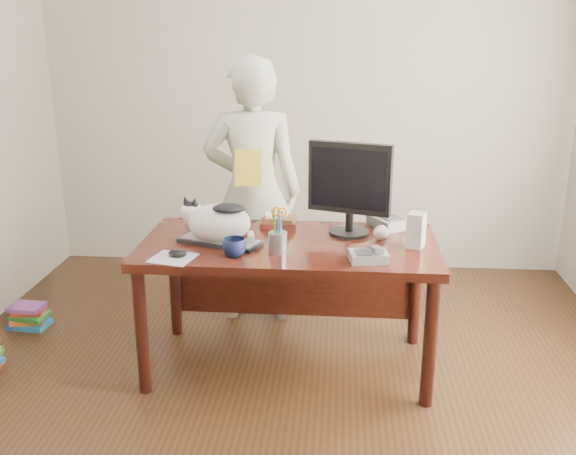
{
  "coord_description": "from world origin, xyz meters",
  "views": [
    {
      "loc": [
        0.27,
        -2.67,
        1.89
      ],
      "look_at": [
        0.0,
        0.55,
        0.85
      ],
      "focal_mm": 40.0,
      "sensor_mm": 36.0,
      "label": 1
    }
  ],
  "objects_px": {
    "monitor": "(350,184)",
    "baseball": "(381,232)",
    "keyboard": "(220,241)",
    "person": "(253,192)",
    "speaker": "(416,230)",
    "coffee_mug": "(234,247)",
    "book_stack": "(278,221)",
    "cat": "(217,221)",
    "pen_cup": "(278,240)",
    "mouse": "(178,253)",
    "desk": "(290,262)",
    "phone": "(369,255)",
    "book_pile_b": "(29,316)",
    "calculator": "(388,222)"
  },
  "relations": [
    {
      "from": "keyboard",
      "to": "coffee_mug",
      "type": "distance_m",
      "value": 0.22
    },
    {
      "from": "cat",
      "to": "book_pile_b",
      "type": "xyz_separation_m",
      "value": [
        -1.34,
        0.4,
        -0.81
      ]
    },
    {
      "from": "person",
      "to": "book_stack",
      "type": "bearing_deg",
      "value": 114.73
    },
    {
      "from": "coffee_mug",
      "to": "book_stack",
      "type": "xyz_separation_m",
      "value": [
        0.17,
        0.52,
        -0.01
      ]
    },
    {
      "from": "mouse",
      "to": "baseball",
      "type": "xyz_separation_m",
      "value": [
        1.04,
        0.37,
        0.02
      ]
    },
    {
      "from": "keyboard",
      "to": "speaker",
      "type": "height_order",
      "value": "speaker"
    },
    {
      "from": "coffee_mug",
      "to": "cat",
      "type": "bearing_deg",
      "value": 122.95
    },
    {
      "from": "monitor",
      "to": "mouse",
      "type": "bearing_deg",
      "value": -136.33
    },
    {
      "from": "keyboard",
      "to": "book_pile_b",
      "type": "xyz_separation_m",
      "value": [
        -1.35,
        0.4,
        -0.69
      ]
    },
    {
      "from": "cat",
      "to": "book_stack",
      "type": "distance_m",
      "value": 0.46
    },
    {
      "from": "phone",
      "to": "person",
      "type": "xyz_separation_m",
      "value": [
        -0.71,
        0.9,
        0.08
      ]
    },
    {
      "from": "book_pile_b",
      "to": "baseball",
      "type": "bearing_deg",
      "value": -6.76
    },
    {
      "from": "pen_cup",
      "to": "person",
      "type": "relative_size",
      "value": 0.14
    },
    {
      "from": "cat",
      "to": "speaker",
      "type": "height_order",
      "value": "cat"
    },
    {
      "from": "coffee_mug",
      "to": "baseball",
      "type": "distance_m",
      "value": 0.83
    },
    {
      "from": "desk",
      "to": "cat",
      "type": "height_order",
      "value": "cat"
    },
    {
      "from": "monitor",
      "to": "baseball",
      "type": "distance_m",
      "value": 0.32
    },
    {
      "from": "mouse",
      "to": "desk",
      "type": "bearing_deg",
      "value": 46.99
    },
    {
      "from": "monitor",
      "to": "baseball",
      "type": "bearing_deg",
      "value": -3.51
    },
    {
      "from": "person",
      "to": "desk",
      "type": "bearing_deg",
      "value": 112.65
    },
    {
      "from": "keyboard",
      "to": "calculator",
      "type": "xyz_separation_m",
      "value": [
        0.92,
        0.38,
        0.02
      ]
    },
    {
      "from": "cat",
      "to": "book_pile_b",
      "type": "relative_size",
      "value": 1.69
    },
    {
      "from": "baseball",
      "to": "phone",
      "type": "bearing_deg",
      "value": -102.72
    },
    {
      "from": "keyboard",
      "to": "calculator",
      "type": "relative_size",
      "value": 1.76
    },
    {
      "from": "phone",
      "to": "calculator",
      "type": "height_order",
      "value": "phone"
    },
    {
      "from": "pen_cup",
      "to": "person",
      "type": "bearing_deg",
      "value": 106.54
    },
    {
      "from": "monitor",
      "to": "baseball",
      "type": "height_order",
      "value": "monitor"
    },
    {
      "from": "keyboard",
      "to": "book_stack",
      "type": "bearing_deg",
      "value": 69.36
    },
    {
      "from": "baseball",
      "to": "mouse",
      "type": "bearing_deg",
      "value": -160.58
    },
    {
      "from": "mouse",
      "to": "baseball",
      "type": "relative_size",
      "value": 1.28
    },
    {
      "from": "speaker",
      "to": "book_pile_b",
      "type": "relative_size",
      "value": 0.73
    },
    {
      "from": "book_stack",
      "to": "cat",
      "type": "bearing_deg",
      "value": -131.47
    },
    {
      "from": "pen_cup",
      "to": "book_stack",
      "type": "height_order",
      "value": "pen_cup"
    },
    {
      "from": "desk",
      "to": "pen_cup",
      "type": "height_order",
      "value": "pen_cup"
    },
    {
      "from": "person",
      "to": "speaker",
      "type": "bearing_deg",
      "value": 141.27
    },
    {
      "from": "mouse",
      "to": "calculator",
      "type": "xyz_separation_m",
      "value": [
        1.1,
        0.6,
        0.01
      ]
    },
    {
      "from": "phone",
      "to": "book_pile_b",
      "type": "relative_size",
      "value": 0.8
    },
    {
      "from": "coffee_mug",
      "to": "person",
      "type": "height_order",
      "value": "person"
    },
    {
      "from": "keyboard",
      "to": "person",
      "type": "relative_size",
      "value": 0.28
    },
    {
      "from": "cat",
      "to": "coffee_mug",
      "type": "bearing_deg",
      "value": -37.53
    },
    {
      "from": "desk",
      "to": "cat",
      "type": "relative_size",
      "value": 3.68
    },
    {
      "from": "desk",
      "to": "speaker",
      "type": "height_order",
      "value": "speaker"
    },
    {
      "from": "pen_cup",
      "to": "baseball",
      "type": "relative_size",
      "value": 3.0
    },
    {
      "from": "coffee_mug",
      "to": "phone",
      "type": "xyz_separation_m",
      "value": [
        0.68,
        -0.01,
        -0.02
      ]
    },
    {
      "from": "desk",
      "to": "mouse",
      "type": "height_order",
      "value": "mouse"
    },
    {
      "from": "phone",
      "to": "book_pile_b",
      "type": "height_order",
      "value": "phone"
    },
    {
      "from": "monitor",
      "to": "speaker",
      "type": "height_order",
      "value": "monitor"
    },
    {
      "from": "keyboard",
      "to": "phone",
      "type": "xyz_separation_m",
      "value": [
        0.79,
        -0.2,
        0.02
      ]
    },
    {
      "from": "desk",
      "to": "speaker",
      "type": "relative_size",
      "value": 8.53
    },
    {
      "from": "desk",
      "to": "coffee_mug",
      "type": "xyz_separation_m",
      "value": [
        -0.26,
        -0.32,
        0.2
      ]
    }
  ]
}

